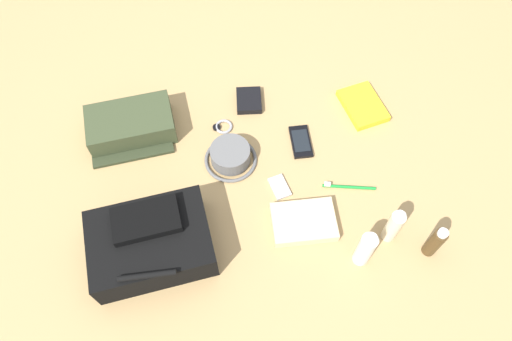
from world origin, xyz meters
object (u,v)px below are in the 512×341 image
Objects in this scene: toothpaste_tube at (365,249)px; cologne_bottle at (435,242)px; backpack at (151,242)px; folded_towel at (304,222)px; wristwatch at (223,127)px; paperback_novel at (363,106)px; media_player at (280,187)px; bucket_hat at (230,156)px; toiletry_pouch at (131,125)px; wallet at (249,100)px; cell_phone at (301,142)px; lotion_bottle at (393,226)px; toothbrush at (346,187)px.

cologne_bottle is at bearing 179.60° from toothpaste_tube.
backpack is 1.93× the size of folded_towel.
paperback_novel is at bearing -177.34° from wristwatch.
toothpaste_tube is 1.78× the size of media_player.
toiletry_pouch is at bearing -25.64° from bucket_hat.
media_player is 0.31m from wristwatch.
wallet is at bearing -53.18° from cologne_bottle.
wallet is 0.55× the size of folded_towel.
wallet is (0.16, -0.20, 0.01)m from cell_phone.
lotion_bottle is 0.90× the size of toothbrush.
paperback_novel is 1.03× the size of folded_towel.
bucket_hat reaches higher than toothbrush.
paperback_novel is 1.87× the size of wallet.
backpack is 2.20× the size of toothbrush.
lotion_bottle is 1.67× the size of media_player.
cologne_bottle is 0.73× the size of folded_towel.
toothbrush is at bearing 172.84° from media_player.
bucket_hat is 0.88× the size of paperback_novel.
toiletry_pouch is at bearing -24.06° from toothbrush.
paperback_novel is 1.17× the size of toothbrush.
folded_towel is (0.05, 0.31, 0.01)m from cell_phone.
toothpaste_tube reaches higher than cell_phone.
backpack reaches higher than wristwatch.
lotion_bottle is 0.93× the size of toothpaste_tube.
cologne_bottle is 0.87× the size of toothpaste_tube.
bucket_hat is 0.54m from toothpaste_tube.
folded_towel is at bearing 106.92° from wallet.
wallet reaches higher than toothbrush.
cell_phone is at bearing -76.32° from toothpaste_tube.
bucket_hat is 1.91× the size of media_player.
toothpaste_tube is (-0.36, 0.40, 0.05)m from bucket_hat.
folded_towel reaches higher than wristwatch.
toothbrush is at bearing -167.63° from backpack.
lotion_bottle is 0.22m from toothbrush.
toothbrush is 0.87× the size of folded_towel.
toothbrush is (-0.70, 0.31, -0.04)m from toiletry_pouch.
toothpaste_tube is 0.70m from wallet.
backpack is 4.07× the size of media_player.
toothpaste_tube is 2.38× the size of wristwatch.
wallet is (0.27, -0.64, -0.07)m from toothpaste_tube.
backpack is 2.95× the size of cell_phone.
bucket_hat is 1.38× the size of cell_phone.
wristwatch is at bearing -42.69° from cologne_bottle.
lotion_bottle is 0.68m from wristwatch.
paperback_novel is 0.52m from folded_towel.
bucket_hat is at bearing -40.05° from media_player.
lotion_bottle reaches higher than backpack.
cell_phone is 0.31m from folded_towel.
wristwatch is at bearing -45.11° from lotion_bottle.
bucket_hat is at bearing -52.40° from folded_towel.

